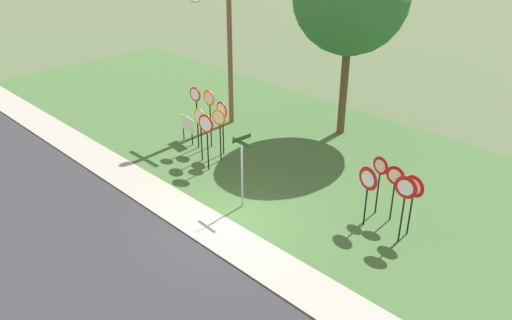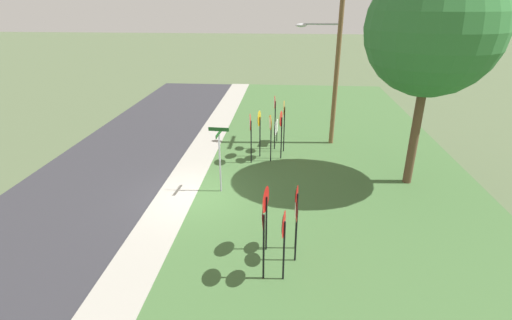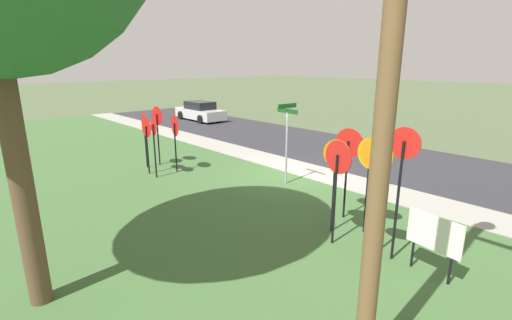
{
  "view_description": "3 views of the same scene",
  "coord_description": "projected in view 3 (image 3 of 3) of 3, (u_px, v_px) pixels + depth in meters",
  "views": [
    {
      "loc": [
        11.04,
        -9.91,
        9.9
      ],
      "look_at": [
        -1.27,
        2.38,
        1.15
      ],
      "focal_mm": 35.84,
      "sensor_mm": 36.0,
      "label": 1
    },
    {
      "loc": [
        13.19,
        3.56,
        7.38
      ],
      "look_at": [
        -0.13,
        2.46,
        1.67
      ],
      "focal_mm": 26.4,
      "sensor_mm": 36.0,
      "label": 2
    },
    {
      "loc": [
        -8.73,
        9.85,
        4.11
      ],
      "look_at": [
        -0.93,
        2.73,
        1.27
      ],
      "focal_mm": 25.35,
      "sensor_mm": 36.0,
      "label": 3
    }
  ],
  "objects": [
    {
      "name": "parked_sedan_distant",
      "position": [
        200.0,
        112.0,
        26.74
      ],
      "size": [
        4.48,
        1.98,
        1.39
      ],
      "rotation": [
        0.0,
        0.0,
        -0.03
      ],
      "color": "silver",
      "rests_on": "road_asphalt"
    },
    {
      "name": "stop_sign_center_tall",
      "position": [
        402.0,
        167.0,
        7.26
      ],
      "size": [
        0.64,
        0.11,
        2.86
      ],
      "rotation": [
        0.0,
        0.0,
        0.08
      ],
      "color": "black",
      "rests_on": "grass_median"
    },
    {
      "name": "street_name_post",
      "position": [
        287.0,
        137.0,
        12.24
      ],
      "size": [
        0.96,
        0.82,
        2.77
      ],
      "rotation": [
        0.0,
        0.0,
        -0.06
      ],
      "color": "#9EA0A8",
      "rests_on": "grass_median"
    },
    {
      "name": "sidewalk_strip",
      "position": [
        306.0,
        170.0,
        14.21
      ],
      "size": [
        44.0,
        1.6,
        0.06
      ],
      "primitive_type": "cube",
      "color": "#99968C",
      "rests_on": "ground_plane"
    },
    {
      "name": "yield_sign_center",
      "position": [
        145.0,
        127.0,
        14.22
      ],
      "size": [
        0.76,
        0.13,
        2.21
      ],
      "rotation": [
        0.0,
        0.0,
        -0.11
      ],
      "color": "black",
      "rests_on": "grass_median"
    },
    {
      "name": "notice_board",
      "position": [
        434.0,
        236.0,
        6.97
      ],
      "size": [
        1.09,
        0.17,
        1.25
      ],
      "rotation": [
        0.0,
        0.0,
        -0.13
      ],
      "color": "black",
      "rests_on": "grass_median"
    },
    {
      "name": "road_asphalt",
      "position": [
        362.0,
        154.0,
        16.83
      ],
      "size": [
        44.0,
        6.4,
        0.01
      ],
      "primitive_type": "cube",
      "color": "#2D2D33",
      "rests_on": "ground_plane"
    },
    {
      "name": "stop_sign_far_right",
      "position": [
        348.0,
        153.0,
        9.42
      ],
      "size": [
        0.77,
        0.13,
        2.45
      ],
      "rotation": [
        0.0,
        0.0,
        0.13
      ],
      "color": "black",
      "rests_on": "grass_median"
    },
    {
      "name": "stop_sign_near_left",
      "position": [
        336.0,
        166.0,
        8.63
      ],
      "size": [
        0.69,
        0.15,
        2.33
      ],
      "rotation": [
        0.0,
        0.0,
        0.17
      ],
      "color": "black",
      "rests_on": "grass_median"
    },
    {
      "name": "ground_plane",
      "position": [
        293.0,
        175.0,
        13.7
      ],
      "size": [
        160.0,
        160.0,
        0.0
      ],
      "primitive_type": "plane",
      "color": "#4C5B3D"
    },
    {
      "name": "utility_pole",
      "position": [
        402.0,
        4.0,
        3.81
      ],
      "size": [
        2.1,
        2.33,
        8.65
      ],
      "color": "brown",
      "rests_on": "grass_median"
    },
    {
      "name": "yield_sign_far_left",
      "position": [
        154.0,
        133.0,
        12.92
      ],
      "size": [
        0.66,
        0.13,
        2.23
      ],
      "rotation": [
        0.0,
        0.0,
        -0.15
      ],
      "color": "black",
      "rests_on": "grass_median"
    },
    {
      "name": "stop_sign_far_center",
      "position": [
        337.0,
        170.0,
        8.01
      ],
      "size": [
        0.75,
        0.14,
        2.45
      ],
      "rotation": [
        0.0,
        0.0,
        -0.15
      ],
      "color": "black",
      "rests_on": "grass_median"
    },
    {
      "name": "yield_sign_near_right",
      "position": [
        147.0,
        133.0,
        13.4
      ],
      "size": [
        0.69,
        0.11,
        2.1
      ],
      "rotation": [
        0.0,
        0.0,
        0.05
      ],
      "color": "black",
      "rests_on": "grass_median"
    },
    {
      "name": "yield_sign_far_right",
      "position": [
        158.0,
        121.0,
        14.55
      ],
      "size": [
        0.77,
        0.11,
        2.41
      ],
      "rotation": [
        0.0,
        0.0,
        0.06
      ],
      "color": "black",
      "rests_on": "grass_median"
    },
    {
      "name": "stop_sign_near_right",
      "position": [
        370.0,
        165.0,
        8.59
      ],
      "size": [
        0.76,
        0.12,
        2.38
      ],
      "rotation": [
        0.0,
        0.0,
        -0.11
      ],
      "color": "black",
      "rests_on": "grass_median"
    },
    {
      "name": "yield_sign_near_left",
      "position": [
        175.0,
        130.0,
        13.63
      ],
      "size": [
        0.82,
        0.18,
        2.22
      ],
      "rotation": [
        0.0,
        0.0,
        -0.18
      ],
      "color": "black",
      "rests_on": "grass_median"
    },
    {
      "name": "grass_median",
      "position": [
        144.0,
        219.0,
        9.79
      ],
      "size": [
        44.0,
        12.0,
        0.04
      ],
      "primitive_type": "cube",
      "color": "#3D6033",
      "rests_on": "ground_plane"
    },
    {
      "name": "stop_sign_far_left",
      "position": [
        374.0,
        173.0,
        7.2
      ],
      "size": [
        0.71,
        0.09,
        2.69
      ],
      "rotation": [
        0.0,
        0.0,
        0.01
      ],
      "color": "black",
      "rests_on": "grass_median"
    }
  ]
}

